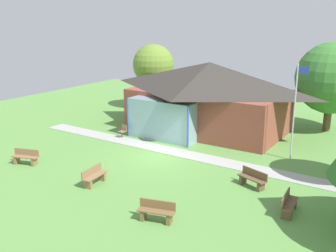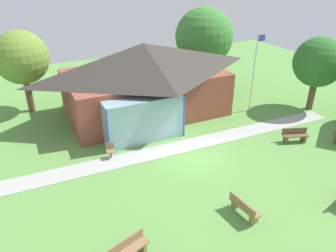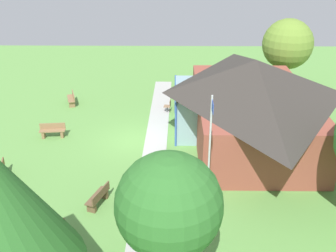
{
  "view_description": "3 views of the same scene",
  "coord_description": "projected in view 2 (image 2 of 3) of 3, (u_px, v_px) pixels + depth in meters",
  "views": [
    {
      "loc": [
        12.11,
        -18.18,
        7.85
      ],
      "look_at": [
        -0.82,
        2.0,
        1.26
      ],
      "focal_mm": 42.27,
      "sensor_mm": 36.0,
      "label": 1
    },
    {
      "loc": [
        -7.95,
        -13.25,
        9.65
      ],
      "look_at": [
        -0.63,
        2.14,
        0.95
      ],
      "focal_mm": 34.83,
      "sensor_mm": 36.0,
      "label": 2
    },
    {
      "loc": [
        20.75,
        2.05,
        11.06
      ],
      "look_at": [
        0.72,
        1.8,
        1.38
      ],
      "focal_mm": 42.96,
      "sensor_mm": 36.0,
      "label": 3
    }
  ],
  "objects": [
    {
      "name": "ground_plane",
      "position": [
        195.0,
        155.0,
        18.08
      ],
      "size": [
        44.0,
        44.0,
        0.0
      ],
      "primitive_type": "plane",
      "color": "#609947"
    },
    {
      "name": "pavilion",
      "position": [
        144.0,
        79.0,
        21.96
      ],
      "size": [
        11.4,
        8.02,
        4.87
      ],
      "color": "brown",
      "rests_on": "ground_plane"
    },
    {
      "name": "footpath",
      "position": [
        186.0,
        146.0,
        18.95
      ],
      "size": [
        20.85,
        1.74,
        0.03
      ],
      "primitive_type": "cube",
      "rotation": [
        0.0,
        0.0,
        -0.02
      ],
      "color": "#ADADA8",
      "rests_on": "ground_plane"
    },
    {
      "name": "flagpole",
      "position": [
        254.0,
        70.0,
        22.07
      ],
      "size": [
        0.64,
        0.08,
        5.47
      ],
      "color": "silver",
      "rests_on": "ground_plane"
    },
    {
      "name": "bench_front_left",
      "position": [
        129.0,
        250.0,
        11.65
      ],
      "size": [
        1.56,
        0.88,
        0.84
      ],
      "rotation": [
        0.0,
        0.0,
        3.46
      ],
      "color": "olive",
      "rests_on": "ground_plane"
    },
    {
      "name": "bench_mid_right",
      "position": [
        295.0,
        136.0,
        19.22
      ],
      "size": [
        1.56,
        0.92,
        0.84
      ],
      "rotation": [
        0.0,
        0.0,
        2.8
      ],
      "color": "brown",
      "rests_on": "ground_plane"
    },
    {
      "name": "bench_front_center",
      "position": [
        244.0,
        208.0,
        13.6
      ],
      "size": [
        0.59,
        1.54,
        0.84
      ],
      "rotation": [
        0.0,
        0.0,
        4.81
      ],
      "color": "olive",
      "rests_on": "ground_plane"
    },
    {
      "name": "patio_chair_west",
      "position": [
        110.0,
        151.0,
        17.67
      ],
      "size": [
        0.5,
        0.5,
        0.86
      ],
      "rotation": [
        0.0,
        0.0,
        3.0
      ],
      "color": "#8C6B4C",
      "rests_on": "ground_plane"
    },
    {
      "name": "tree_behind_pavilion_right",
      "position": [
        204.0,
        37.0,
        27.81
      ],
      "size": [
        4.96,
        4.96,
        6.29
      ],
      "color": "brown",
      "rests_on": "ground_plane"
    },
    {
      "name": "tree_behind_pavilion_left",
      "position": [
        21.0,
        58.0,
        21.65
      ],
      "size": [
        3.59,
        3.59,
        5.67
      ],
      "color": "brown",
      "rests_on": "ground_plane"
    },
    {
      "name": "tree_east_hedge",
      "position": [
        319.0,
        62.0,
        22.16
      ],
      "size": [
        3.41,
        3.41,
        5.17
      ],
      "color": "brown",
      "rests_on": "ground_plane"
    }
  ]
}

